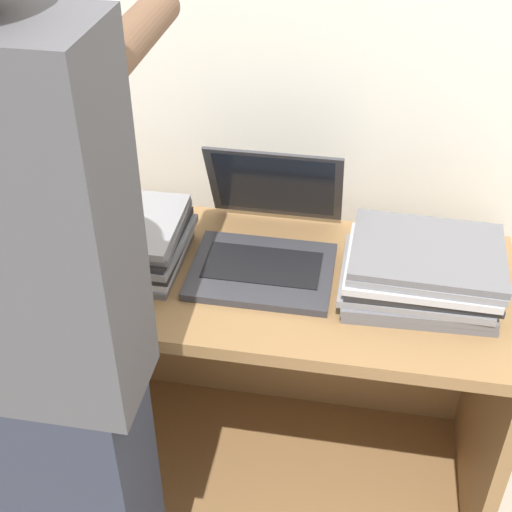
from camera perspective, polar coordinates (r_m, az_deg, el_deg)
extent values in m
cube|color=silver|center=(1.93, 2.56, 16.22)|extent=(8.00, 0.05, 2.40)
cube|color=olive|center=(1.82, 0.47, -1.92)|extent=(1.28, 0.57, 0.04)
cube|color=olive|center=(2.34, 0.38, -15.86)|extent=(1.28, 0.57, 0.04)
cube|color=olive|center=(2.22, -15.77, -7.37)|extent=(0.04, 0.57, 0.68)
cube|color=olive|center=(2.09, 17.90, -11.45)|extent=(0.04, 0.57, 0.68)
cube|color=olive|center=(2.26, 1.57, -4.93)|extent=(1.21, 0.04, 0.68)
cube|color=#333338|center=(1.81, 0.47, -1.22)|extent=(0.36, 0.28, 0.02)
cube|color=black|center=(1.81, 0.53, -0.72)|extent=(0.29, 0.15, 0.00)
cube|color=#333338|center=(1.90, 1.53, 5.69)|extent=(0.36, 0.13, 0.26)
cube|color=black|center=(1.89, 1.51, 5.68)|extent=(0.32, 0.11, 0.22)
cube|color=slate|center=(1.89, -11.28, -0.05)|extent=(0.36, 0.28, 0.02)
cube|color=#B7B7BC|center=(1.89, -11.23, 0.50)|extent=(0.36, 0.28, 0.02)
cube|color=#232326|center=(1.88, -11.23, 0.99)|extent=(0.36, 0.28, 0.02)
cube|color=gray|center=(1.86, -11.14, 1.42)|extent=(0.37, 0.29, 0.02)
cube|color=#232326|center=(1.86, -11.48, 1.94)|extent=(0.36, 0.28, 0.02)
cube|color=slate|center=(1.85, -11.49, 2.37)|extent=(0.37, 0.29, 0.02)
cube|color=gray|center=(1.83, -11.69, 2.81)|extent=(0.36, 0.29, 0.02)
cube|color=slate|center=(1.79, 12.70, -2.65)|extent=(0.37, 0.29, 0.02)
cube|color=slate|center=(1.78, 12.71, -2.19)|extent=(0.37, 0.29, 0.02)
cube|color=gray|center=(1.77, 12.65, -1.65)|extent=(0.36, 0.28, 0.02)
cube|color=#232326|center=(1.76, 13.13, -1.13)|extent=(0.36, 0.28, 0.02)
cube|color=#B7B7BC|center=(1.75, 13.13, -0.73)|extent=(0.36, 0.29, 0.02)
cube|color=gray|center=(1.75, 13.48, -0.14)|extent=(0.37, 0.29, 0.02)
cube|color=slate|center=(1.74, 13.60, 0.40)|extent=(0.37, 0.29, 0.02)
cube|color=#4C4C51|center=(1.22, -19.38, 1.98)|extent=(0.40, 0.20, 0.69)
cylinder|color=brown|center=(1.26, -9.63, 17.12)|extent=(0.07, 0.32, 0.07)
cube|color=red|center=(1.77, -12.38, 1.93)|extent=(0.06, 0.02, 0.01)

